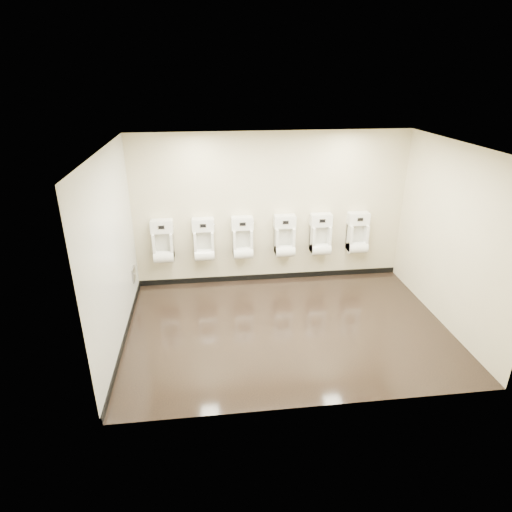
{
  "coord_description": "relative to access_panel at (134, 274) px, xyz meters",
  "views": [
    {
      "loc": [
        -1.18,
        -5.65,
        3.73
      ],
      "look_at": [
        -0.43,
        0.55,
        1.02
      ],
      "focal_mm": 30.0,
      "sensor_mm": 36.0,
      "label": 1
    }
  ],
  "objects": [
    {
      "name": "ground",
      "position": [
        2.48,
        -1.2,
        -0.5
      ],
      "size": [
        5.0,
        3.5,
        0.0
      ],
      "primitive_type": "cube",
      "color": "black",
      "rests_on": "ground"
    },
    {
      "name": "ceiling",
      "position": [
        2.48,
        -1.2,
        2.3
      ],
      "size": [
        5.0,
        3.5,
        0.0
      ],
      "primitive_type": "cube",
      "color": "silver"
    },
    {
      "name": "back_wall",
      "position": [
        2.48,
        0.55,
        0.9
      ],
      "size": [
        5.0,
        0.02,
        2.8
      ],
      "primitive_type": "cube",
      "color": "beige",
      "rests_on": "ground"
    },
    {
      "name": "front_wall",
      "position": [
        2.48,
        -2.95,
        0.9
      ],
      "size": [
        5.0,
        0.02,
        2.8
      ],
      "primitive_type": "cube",
      "color": "beige",
      "rests_on": "ground"
    },
    {
      "name": "left_wall",
      "position": [
        -0.02,
        -1.2,
        0.9
      ],
      "size": [
        0.02,
        3.5,
        2.8
      ],
      "primitive_type": "cube",
      "color": "beige",
      "rests_on": "ground"
    },
    {
      "name": "right_wall",
      "position": [
        4.98,
        -1.2,
        0.9
      ],
      "size": [
        0.02,
        3.5,
        2.8
      ],
      "primitive_type": "cube",
      "color": "beige",
      "rests_on": "ground"
    },
    {
      "name": "tile_overlay_left",
      "position": [
        -0.01,
        -1.2,
        0.9
      ],
      "size": [
        0.01,
        3.5,
        2.8
      ],
      "primitive_type": "cube",
      "color": "silver",
      "rests_on": "ground"
    },
    {
      "name": "skirting_back",
      "position": [
        2.48,
        0.54,
        -0.45
      ],
      "size": [
        5.0,
        0.02,
        0.1
      ],
      "primitive_type": "cube",
      "color": "black",
      "rests_on": "ground"
    },
    {
      "name": "skirting_left",
      "position": [
        -0.01,
        -1.2,
        -0.45
      ],
      "size": [
        0.02,
        3.5,
        0.1
      ],
      "primitive_type": "cube",
      "color": "black",
      "rests_on": "ground"
    },
    {
      "name": "access_panel",
      "position": [
        0.0,
        0.0,
        0.0
      ],
      "size": [
        0.04,
        0.25,
        0.25
      ],
      "color": "#9E9EA3",
      "rests_on": "left_wall"
    },
    {
      "name": "urinal_0",
      "position": [
        0.5,
        0.42,
        0.37
      ],
      "size": [
        0.41,
        0.3,
        0.76
      ],
      "color": "white",
      "rests_on": "back_wall"
    },
    {
      "name": "urinal_1",
      "position": [
        1.23,
        0.42,
        0.37
      ],
      "size": [
        0.41,
        0.3,
        0.76
      ],
      "color": "white",
      "rests_on": "back_wall"
    },
    {
      "name": "urinal_2",
      "position": [
        1.94,
        0.42,
        0.37
      ],
      "size": [
        0.41,
        0.3,
        0.76
      ],
      "color": "white",
      "rests_on": "back_wall"
    },
    {
      "name": "urinal_3",
      "position": [
        2.72,
        0.42,
        0.37
      ],
      "size": [
        0.41,
        0.3,
        0.76
      ],
      "color": "white",
      "rests_on": "back_wall"
    },
    {
      "name": "urinal_4",
      "position": [
        3.4,
        0.42,
        0.37
      ],
      "size": [
        0.41,
        0.3,
        0.76
      ],
      "color": "white",
      "rests_on": "back_wall"
    },
    {
      "name": "urinal_5",
      "position": [
        4.12,
        0.42,
        0.37
      ],
      "size": [
        0.41,
        0.3,
        0.76
      ],
      "color": "white",
      "rests_on": "back_wall"
    }
  ]
}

